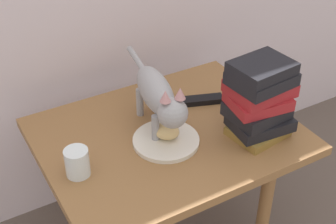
% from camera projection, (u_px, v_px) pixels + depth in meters
% --- Properties ---
extents(side_table, '(0.81, 0.63, 0.53)m').
position_uv_depth(side_table, '(168.00, 149.00, 1.57)').
color(side_table, olive).
rests_on(side_table, ground).
extents(plate, '(0.21, 0.21, 0.01)m').
position_uv_depth(plate, '(166.00, 141.00, 1.49)').
color(plate, silver).
rests_on(plate, side_table).
extents(bread_roll, '(0.10, 0.10, 0.05)m').
position_uv_depth(bread_roll, '(166.00, 131.00, 1.47)').
color(bread_roll, '#E0BC7A').
rests_on(bread_roll, plate).
extents(cat, '(0.14, 0.48, 0.23)m').
position_uv_depth(cat, '(159.00, 96.00, 1.47)').
color(cat, '#99999E').
rests_on(cat, side_table).
extents(book_stack, '(0.20, 0.17, 0.26)m').
position_uv_depth(book_stack, '(260.00, 99.00, 1.45)').
color(book_stack, olive).
rests_on(book_stack, side_table).
extents(candle_jar, '(0.07, 0.07, 0.08)m').
position_uv_depth(candle_jar, '(77.00, 164.00, 1.35)').
color(candle_jar, silver).
rests_on(candle_jar, side_table).
extents(tv_remote, '(0.16, 0.09, 0.02)m').
position_uv_depth(tv_remote, '(201.00, 100.00, 1.67)').
color(tv_remote, black).
rests_on(tv_remote, side_table).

